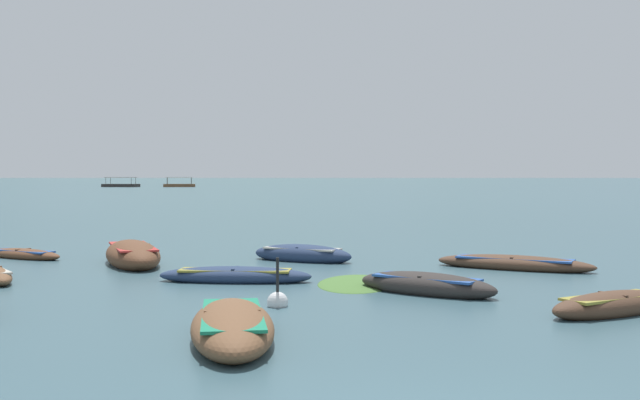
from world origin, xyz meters
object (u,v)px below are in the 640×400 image
object	(u,v)px
rowboat_2	(232,327)
rowboat_5	(133,255)
ferry_1	(121,185)
ferry_0	(179,185)
mooring_buoy	(278,301)
rowboat_7	(302,254)
rowboat_11	(426,285)
rowboat_3	(514,264)
rowboat_4	(23,254)
rowboat_1	(235,276)
rowboat_6	(613,305)

from	to	relation	value
rowboat_2	rowboat_5	distance (m)	11.08
ferry_1	ferry_0	bearing A→B (deg)	-0.21
ferry_1	mooring_buoy	bearing A→B (deg)	-77.38
rowboat_7	ferry_1	distance (m)	161.98
rowboat_5	rowboat_11	size ratio (longest dim) A/B	1.44
rowboat_3	rowboat_11	xyz separation A→B (m)	(-3.36, -4.15, 0.03)
rowboat_4	rowboat_7	distance (m)	8.98
rowboat_2	ferry_0	xyz separation A→B (m)	(-22.40, 168.49, 0.23)
mooring_buoy	rowboat_7	bearing A→B (deg)	84.38
rowboat_1	rowboat_3	xyz separation A→B (m)	(7.73, 2.06, 0.00)
rowboat_5	rowboat_6	xyz separation A→B (m)	(10.67, -8.61, -0.10)
rowboat_7	rowboat_5	bearing A→B (deg)	-173.87
ferry_1	rowboat_7	bearing A→B (deg)	-76.49
rowboat_4	rowboat_5	size ratio (longest dim) A/B	0.67
rowboat_4	mooring_buoy	distance (m)	12.33
rowboat_3	rowboat_7	size ratio (longest dim) A/B	1.28
mooring_buoy	rowboat_5	bearing A→B (deg)	119.91
rowboat_3	rowboat_5	xyz separation A→B (m)	(-10.98, 1.81, 0.12)
rowboat_4	ferry_0	world-z (taller)	ferry_0
rowboat_1	rowboat_3	bearing A→B (deg)	14.94
rowboat_3	rowboat_6	distance (m)	6.81
rowboat_2	rowboat_1	bearing A→B (deg)	92.71
ferry_0	ferry_1	xyz separation A→B (m)	(-13.92, 0.05, -0.00)
rowboat_2	rowboat_4	distance (m)	14.37
rowboat_4	rowboat_3	bearing A→B (deg)	-13.90
rowboat_2	rowboat_11	xyz separation A→B (m)	(4.06, 4.53, -0.03)
rowboat_2	rowboat_4	xyz separation A→B (m)	(-7.37, 12.34, -0.09)
rowboat_6	ferry_0	xyz separation A→B (m)	(-29.51, 166.61, 0.28)
rowboat_4	mooring_buoy	bearing A→B (deg)	-48.97
rowboat_3	ferry_0	size ratio (longest dim) A/B	0.57
rowboat_3	rowboat_6	bearing A→B (deg)	-92.60
rowboat_6	ferry_1	size ratio (longest dim) A/B	0.35
rowboat_2	rowboat_5	size ratio (longest dim) A/B	0.85
ferry_1	rowboat_1	bearing A→B (deg)	-77.47
rowboat_1	ferry_0	distance (m)	163.37
rowboat_11	ferry_1	size ratio (longest dim) A/B	0.36
rowboat_3	mooring_buoy	distance (m)	8.75
rowboat_5	mooring_buoy	size ratio (longest dim) A/B	4.20
rowboat_4	rowboat_1	bearing A→B (deg)	-39.05
rowboat_2	rowboat_6	xyz separation A→B (m)	(7.11, 1.88, -0.05)
rowboat_3	rowboat_4	bearing A→B (deg)	166.10
rowboat_5	rowboat_2	bearing A→B (deg)	-71.26
rowboat_6	rowboat_11	bearing A→B (deg)	138.98
rowboat_7	rowboat_2	bearing A→B (deg)	-97.82
rowboat_6	rowboat_11	world-z (taller)	rowboat_11
rowboat_3	rowboat_7	bearing A→B (deg)	158.25
ferry_1	rowboat_2	bearing A→B (deg)	-77.84
rowboat_1	rowboat_6	world-z (taller)	rowboat_6
rowboat_11	ferry_1	distance (m)	168.90
rowboat_11	ferry_0	bearing A→B (deg)	99.17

